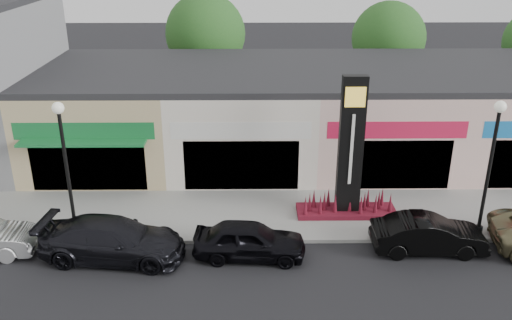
# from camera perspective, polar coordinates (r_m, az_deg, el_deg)

# --- Properties ---
(ground) EXTENTS (120.00, 120.00, 0.00)m
(ground) POSITION_cam_1_polar(r_m,az_deg,el_deg) (19.74, 2.65, -11.81)
(ground) COLOR black
(ground) RESTS_ON ground
(sidewalk) EXTENTS (52.00, 4.30, 0.15)m
(sidewalk) POSITION_cam_1_polar(r_m,az_deg,el_deg) (23.42, 2.09, -5.64)
(sidewalk) COLOR gray
(sidewalk) RESTS_ON ground
(curb) EXTENTS (52.00, 0.20, 0.15)m
(curb) POSITION_cam_1_polar(r_m,az_deg,el_deg) (21.46, 2.36, -8.48)
(curb) COLOR gray
(curb) RESTS_ON ground
(shop_beige) EXTENTS (7.00, 10.85, 4.80)m
(shop_beige) POSITION_cam_1_polar(r_m,az_deg,el_deg) (30.01, -14.97, 4.86)
(shop_beige) COLOR tan
(shop_beige) RESTS_ON ground
(shop_cream) EXTENTS (7.00, 10.01, 4.80)m
(shop_cream) POSITION_cam_1_polar(r_m,az_deg,el_deg) (29.08, -1.43, 5.07)
(shop_cream) COLOR beige
(shop_cream) RESTS_ON ground
(shop_pink_w) EXTENTS (7.00, 10.01, 4.80)m
(shop_pink_w) POSITION_cam_1_polar(r_m,az_deg,el_deg) (29.81, 12.21, 5.00)
(shop_pink_w) COLOR #C99E99
(shop_pink_w) RESTS_ON ground
(shop_pink_e) EXTENTS (7.00, 10.01, 4.80)m
(shop_pink_e) POSITION_cam_1_polar(r_m,az_deg,el_deg) (32.08, 24.53, 4.70)
(shop_pink_e) COLOR #C99E99
(shop_pink_e) RESTS_ON ground
(tree_rear_west) EXTENTS (5.20, 5.20, 7.83)m
(tree_rear_west) POSITION_cam_1_polar(r_m,az_deg,el_deg) (36.37, -5.35, 13.11)
(tree_rear_west) COLOR #382619
(tree_rear_west) RESTS_ON ground
(tree_rear_mid) EXTENTS (4.80, 4.80, 7.29)m
(tree_rear_mid) POSITION_cam_1_polar(r_m,az_deg,el_deg) (37.42, 13.76, 12.33)
(tree_rear_mid) COLOR #382619
(tree_rear_mid) RESTS_ON ground
(lamp_west_near) EXTENTS (0.44, 0.44, 5.47)m
(lamp_west_near) POSITION_cam_1_polar(r_m,az_deg,el_deg) (21.42, -19.44, 0.26)
(lamp_west_near) COLOR black
(lamp_west_near) RESTS_ON sidewalk
(lamp_east_near) EXTENTS (0.44, 0.44, 5.47)m
(lamp_east_near) POSITION_cam_1_polar(r_m,az_deg,el_deg) (22.20, 23.55, 0.41)
(lamp_east_near) COLOR black
(lamp_east_near) RESTS_ON sidewalk
(pylon_sign) EXTENTS (4.20, 1.30, 6.00)m
(pylon_sign) POSITION_cam_1_polar(r_m,az_deg,el_deg) (22.66, 9.79, -0.80)
(pylon_sign) COLOR maroon
(pylon_sign) RESTS_ON sidewalk
(car_dark_sedan) EXTENTS (2.74, 5.55, 1.55)m
(car_dark_sedan) POSITION_cam_1_polar(r_m,az_deg,el_deg) (20.83, -14.87, -8.11)
(car_dark_sedan) COLOR black
(car_dark_sedan) RESTS_ON ground
(car_black_sedan) EXTENTS (1.94, 4.25, 1.41)m
(car_black_sedan) POSITION_cam_1_polar(r_m,az_deg,el_deg) (20.25, -0.69, -8.44)
(car_black_sedan) COLOR black
(car_black_sedan) RESTS_ON ground
(car_black_conv) EXTENTS (1.54, 4.28, 1.40)m
(car_black_conv) POSITION_cam_1_polar(r_m,az_deg,el_deg) (21.61, 17.71, -7.50)
(car_black_conv) COLOR black
(car_black_conv) RESTS_ON ground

